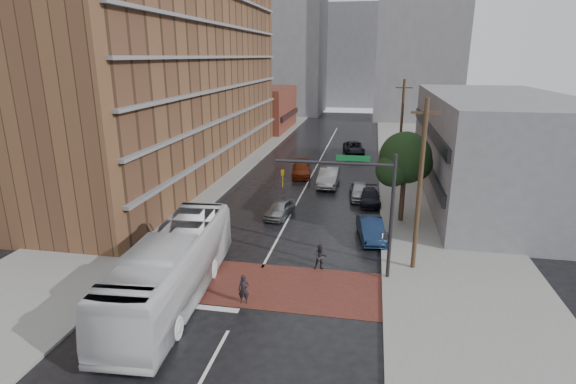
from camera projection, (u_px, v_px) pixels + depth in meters
The scene contains 24 objects.
ground at pixel (251, 289), 24.36m from camera, with size 160.00×160.00×0.00m, color black.
crosswalk at pixel (253, 284), 24.82m from camera, with size 14.00×5.00×0.02m, color brown.
sidewalk_west at pixel (210, 169), 49.87m from camera, with size 9.00×90.00×0.15m, color gray.
sidewalk_east at pixel (424, 179), 45.81m from camera, with size 9.00×90.00×0.15m, color gray.
apartment_block at pixel (176, 36), 45.32m from camera, with size 10.00×44.00×28.00m, color brown.
storefront_west at pixel (265, 109), 76.23m from camera, with size 8.00×16.00×7.00m, color brown.
building_east at pixel (494, 147), 38.94m from camera, with size 11.00×26.00×9.00m, color gray.
distant_tower_west at pixel (282, 37), 95.52m from camera, with size 18.00×16.00×32.00m, color gray.
distant_tower_east at pixel (421, 23), 84.35m from camera, with size 16.00×14.00×36.00m, color gray.
distant_tower_center at pixel (351, 56), 110.19m from camera, with size 12.00×10.00×24.00m, color gray.
street_tree at pixel (405, 161), 32.79m from camera, with size 4.20×4.10×6.90m.
signal_mast at pixel (365, 198), 24.30m from camera, with size 6.50×0.30×7.20m.
utility_pole_near at pixel (420, 186), 25.07m from camera, with size 1.60×0.26×10.00m.
utility_pole_far at pixel (401, 130), 43.88m from camera, with size 1.60×0.26×10.00m.
transit_bus at pixel (173, 267), 22.86m from camera, with size 2.98×12.74×3.55m, color silver.
pedestrian_a at pixel (244, 289), 22.71m from camera, with size 0.56×0.37×1.55m, color black.
pedestrian_b at pixel (320, 257), 26.35m from camera, with size 0.76×0.59×1.56m, color black.
car_travel_a at pixel (280, 209), 35.04m from camera, with size 1.55×3.86×1.32m, color #93979A.
car_travel_b at pixel (329, 177), 43.49m from camera, with size 1.81×5.20×1.71m, color #9B9EA3.
car_travel_c at pixel (301, 169), 47.03m from camera, with size 1.96×4.81×1.40m, color maroon.
suv_travel at pixel (354, 148), 57.75m from camera, with size 2.45×5.31×1.48m, color black.
car_parked_near at pixel (371, 229), 30.74m from camera, with size 1.54×4.43×1.46m, color #12223F.
car_parked_mid at pixel (370, 197), 38.14m from camera, with size 1.70×4.18×1.21m, color black.
car_parked_far at pixel (359, 191), 39.54m from camera, with size 1.69×4.19×1.43m, color #A2A4AA.
Camera 1 is at (6.00, -21.03, 12.11)m, focal length 28.00 mm.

